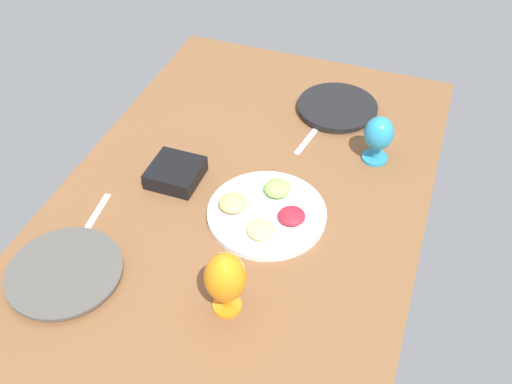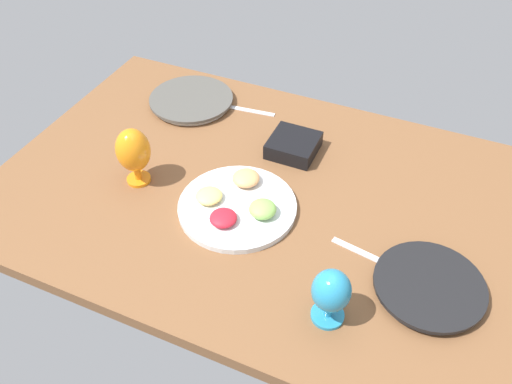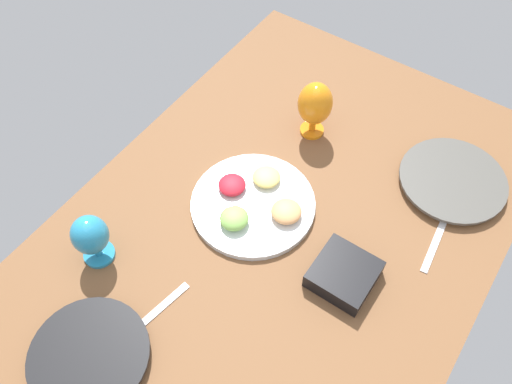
# 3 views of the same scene
# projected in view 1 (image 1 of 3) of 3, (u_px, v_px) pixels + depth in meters

# --- Properties ---
(ground_plane) EXTENTS (1.60, 1.04, 0.04)m
(ground_plane) POSITION_uv_depth(u_px,v_px,m) (242.00, 200.00, 1.70)
(ground_plane) COLOR brown
(dinner_plate_left) EXTENTS (0.27, 0.27, 0.03)m
(dinner_plate_left) POSITION_uv_depth(u_px,v_px,m) (337.00, 108.00, 1.97)
(dinner_plate_left) COLOR #4C4C51
(dinner_plate_left) RESTS_ON ground_plane
(dinner_plate_right) EXTENTS (0.29, 0.29, 0.03)m
(dinner_plate_right) POSITION_uv_depth(u_px,v_px,m) (65.00, 273.00, 1.46)
(dinner_plate_right) COLOR silver
(dinner_plate_right) RESTS_ON ground_plane
(fruit_platter) EXTENTS (0.33, 0.33, 0.06)m
(fruit_platter) POSITION_uv_depth(u_px,v_px,m) (266.00, 212.00, 1.61)
(fruit_platter) COLOR silver
(fruit_platter) RESTS_ON ground_plane
(hurricane_glass_orange) EXTENTS (0.10, 0.10, 0.18)m
(hurricane_glass_orange) POSITION_uv_depth(u_px,v_px,m) (226.00, 279.00, 1.33)
(hurricane_glass_orange) COLOR orange
(hurricane_glass_orange) RESTS_ON ground_plane
(hurricane_glass_blue) EXTENTS (0.09, 0.09, 0.15)m
(hurricane_glass_blue) POSITION_uv_depth(u_px,v_px,m) (379.00, 135.00, 1.73)
(hurricane_glass_blue) COLOR teal
(hurricane_glass_blue) RESTS_ON ground_plane
(square_bowl_black) EXTENTS (0.15, 0.15, 0.05)m
(square_bowl_black) POSITION_uv_depth(u_px,v_px,m) (175.00, 172.00, 1.71)
(square_bowl_black) COLOR black
(square_bowl_black) RESTS_ON ground_plane
(fork_by_left_plate) EXTENTS (0.18, 0.05, 0.01)m
(fork_by_left_plate) POSITION_uv_depth(u_px,v_px,m) (309.00, 138.00, 1.87)
(fork_by_left_plate) COLOR silver
(fork_by_left_plate) RESTS_ON ground_plane
(fork_by_right_plate) EXTENTS (0.18, 0.04, 0.01)m
(fork_by_right_plate) POSITION_uv_depth(u_px,v_px,m) (95.00, 216.00, 1.62)
(fork_by_right_plate) COLOR silver
(fork_by_right_plate) RESTS_ON ground_plane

